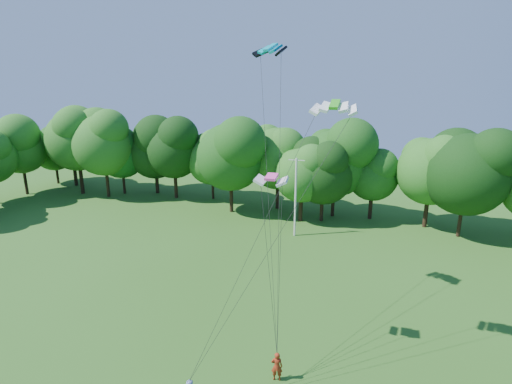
% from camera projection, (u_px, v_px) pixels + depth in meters
% --- Properties ---
extents(utility_pole, '(1.77, 0.22, 8.86)m').
position_uv_depth(utility_pole, '(296.00, 197.00, 43.76)').
color(utility_pole, silver).
rests_on(utility_pole, ground).
extents(kite_flyer_left, '(0.75, 0.59, 1.81)m').
position_uv_depth(kite_flyer_left, '(277.00, 366.00, 22.99)').
color(kite_flyer_left, maroon).
rests_on(kite_flyer_left, ground).
extents(kite_teal, '(2.70, 1.99, 0.62)m').
position_uv_depth(kite_teal, '(271.00, 47.00, 27.58)').
color(kite_teal, '#059AAF').
rests_on(kite_teal, ground).
extents(kite_green, '(2.52, 1.19, 0.53)m').
position_uv_depth(kite_green, '(335.00, 104.00, 21.78)').
color(kite_green, green).
rests_on(kite_green, ground).
extents(kite_pink, '(2.03, 1.12, 0.30)m').
position_uv_depth(kite_pink, '(271.00, 177.00, 23.00)').
color(kite_pink, '#FF46AD').
rests_on(kite_pink, ground).
extents(tree_back_west, '(8.04, 8.04, 11.69)m').
position_uv_depth(tree_back_west, '(121.00, 147.00, 59.94)').
color(tree_back_west, '#331C14').
rests_on(tree_back_west, ground).
extents(tree_back_center, '(8.06, 8.06, 11.72)m').
position_uv_depth(tree_back_center, '(324.00, 163.00, 47.77)').
color(tree_back_center, black).
rests_on(tree_back_center, ground).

